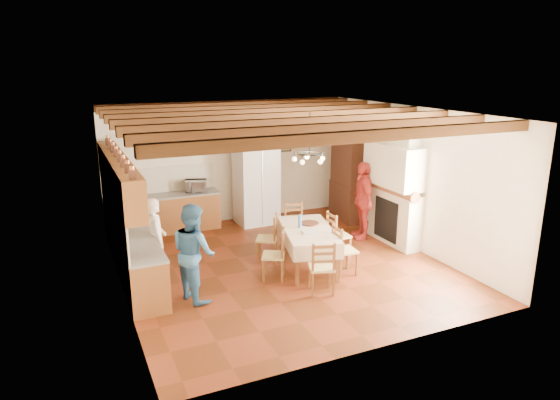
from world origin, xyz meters
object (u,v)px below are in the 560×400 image
object	(u,v)px
dining_table	(308,233)
microwave	(196,186)
chair_end_far	(295,225)
person_woman_red	(362,200)
chair_right_near	(345,249)
person_woman_blue	(194,252)
hutch	(348,179)
chair_left_far	(267,238)
person_man	(156,240)
chair_right_far	(339,234)
chair_left_near	(273,254)
refrigerator	(256,185)
chair_end_near	(322,266)

from	to	relation	value
dining_table	microwave	xyz separation A→B (m)	(-1.34, 3.22, 0.34)
chair_end_far	person_woman_red	xyz separation A→B (m)	(1.63, -0.09, 0.40)
chair_right_near	person_woman_blue	xyz separation A→B (m)	(-2.84, 0.14, 0.35)
hutch	chair_right_near	xyz separation A→B (m)	(-1.82, -2.91, -0.57)
chair_left_far	person_woman_red	size ratio (longest dim) A/B	0.55
person_man	person_woman_blue	xyz separation A→B (m)	(0.44, -0.99, 0.05)
chair_right_far	chair_left_near	bearing A→B (deg)	106.09
refrigerator	chair_left_near	size ratio (longest dim) A/B	2.00
refrigerator	person_woman_blue	distance (m)	4.23
person_man	chair_right_far	bearing A→B (deg)	-93.92
chair_left_near	chair_left_far	world-z (taller)	same
chair_right_far	person_woman_blue	bearing A→B (deg)	101.68
chair_end_far	person_man	distance (m)	3.10
refrigerator	person_woman_red	xyz separation A→B (m)	(1.77, -2.00, -0.08)
dining_table	microwave	bearing A→B (deg)	112.57
hutch	chair_right_near	size ratio (longest dim) A/B	2.19
chair_left_near	chair_right_near	size ratio (longest dim) A/B	1.00
dining_table	person_woman_red	world-z (taller)	person_woman_red
hutch	chair_left_near	distance (m)	4.12
dining_table	person_woman_blue	world-z (taller)	person_woman_blue
person_woman_red	person_man	bearing A→B (deg)	-69.61
dining_table	person_man	distance (m)	2.85
dining_table	chair_end_far	world-z (taller)	chair_end_far
chair_right_near	chair_end_far	distance (m)	1.69
person_woman_blue	person_man	bearing A→B (deg)	7.75
chair_end_far	chair_right_near	bearing A→B (deg)	-67.25
chair_right_near	person_woman_red	bearing A→B (deg)	-37.14
chair_right_far	chair_end_near	bearing A→B (deg)	140.04
person_man	microwave	world-z (taller)	person_man
chair_end_far	person_man	size ratio (longest dim) A/B	0.62
chair_end_near	person_man	bearing A→B (deg)	-15.27
chair_right_far	chair_end_far	bearing A→B (deg)	32.27
chair_right_near	person_man	distance (m)	3.48
chair_left_near	chair_end_far	size ratio (longest dim) A/B	1.00
person_woman_blue	dining_table	bearing A→B (deg)	-95.77
hutch	chair_left_near	bearing A→B (deg)	-137.32
chair_left_near	chair_right_far	bearing A→B (deg)	133.73
hutch	chair_right_far	bearing A→B (deg)	-122.01
chair_left_far	chair_left_near	bearing A→B (deg)	14.09
refrigerator	chair_right_far	xyz separation A→B (m)	(0.70, -2.80, -0.48)
person_man	chair_left_near	bearing A→B (deg)	-111.12
chair_end_far	refrigerator	bearing A→B (deg)	109.04
chair_end_far	person_man	xyz separation A→B (m)	(-3.04, -0.54, 0.30)
chair_left_near	chair_right_near	xyz separation A→B (m)	(1.33, -0.31, 0.00)
refrigerator	chair_end_near	bearing A→B (deg)	-97.04
chair_right_near	microwave	size ratio (longest dim) A/B	1.90
dining_table	person_man	xyz separation A→B (m)	(-2.79, 0.57, 0.08)
dining_table	chair_end_near	distance (m)	1.16
dining_table	chair_left_near	world-z (taller)	chair_left_near
person_woman_blue	microwave	world-z (taller)	person_woman_blue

